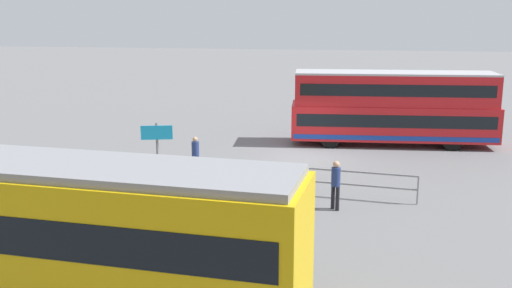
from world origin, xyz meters
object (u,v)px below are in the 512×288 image
(pedestrian_near_railing, at_px, (195,153))
(pedestrian_crossing, at_px, (336,182))
(info_sign, at_px, (157,142))
(tram_yellow, at_px, (8,222))
(double_decker_bus, at_px, (393,108))

(pedestrian_near_railing, relative_size, pedestrian_crossing, 0.92)
(pedestrian_near_railing, height_order, info_sign, info_sign)
(pedestrian_near_railing, bearing_deg, pedestrian_crossing, 148.57)
(tram_yellow, xyz_separation_m, pedestrian_near_railing, (-1.71, -11.18, -0.84))
(pedestrian_crossing, bearing_deg, info_sign, -14.30)
(pedestrian_crossing, distance_m, info_sign, 7.38)
(double_decker_bus, relative_size, info_sign, 4.13)
(tram_yellow, distance_m, pedestrian_near_railing, 11.34)
(pedestrian_near_railing, bearing_deg, double_decker_bus, -140.04)
(double_decker_bus, bearing_deg, pedestrian_crossing, 76.97)
(info_sign, bearing_deg, pedestrian_near_railing, -118.40)
(double_decker_bus, height_order, info_sign, double_decker_bus)
(pedestrian_near_railing, xyz_separation_m, pedestrian_crossing, (-6.08, 3.72, 0.09))
(double_decker_bus, height_order, pedestrian_near_railing, double_decker_bus)
(tram_yellow, relative_size, info_sign, 5.86)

